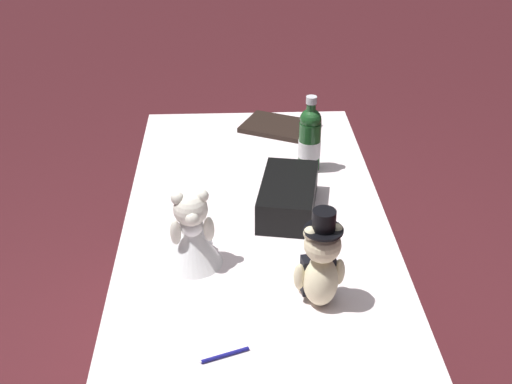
{
  "coord_description": "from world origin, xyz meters",
  "views": [
    {
      "loc": [
        -1.88,
        0.08,
        1.95
      ],
      "look_at": [
        0.0,
        0.0,
        0.86
      ],
      "focal_mm": 47.22,
      "sensor_mm": 36.0,
      "label": 1
    }
  ],
  "objects_px": {
    "champagne_bottle": "(310,139)",
    "guestbook": "(280,127)",
    "teddy_bear_groom": "(321,264)",
    "teddy_bear_bride": "(191,230)",
    "signing_pen": "(223,356)",
    "gift_case_black": "(288,196)"
  },
  "relations": [
    {
      "from": "teddy_bear_groom",
      "to": "signing_pen",
      "type": "distance_m",
      "value": 0.36
    },
    {
      "from": "champagne_bottle",
      "to": "signing_pen",
      "type": "xyz_separation_m",
      "value": [
        -0.98,
        0.32,
        -0.12
      ]
    },
    {
      "from": "teddy_bear_groom",
      "to": "champagne_bottle",
      "type": "distance_m",
      "value": 0.78
    },
    {
      "from": "gift_case_black",
      "to": "guestbook",
      "type": "xyz_separation_m",
      "value": [
        0.65,
        -0.02,
        -0.04
      ]
    },
    {
      "from": "teddy_bear_groom",
      "to": "teddy_bear_bride",
      "type": "height_order",
      "value": "teddy_bear_groom"
    },
    {
      "from": "signing_pen",
      "to": "gift_case_black",
      "type": "distance_m",
      "value": 0.72
    },
    {
      "from": "teddy_bear_bride",
      "to": "guestbook",
      "type": "height_order",
      "value": "teddy_bear_bride"
    },
    {
      "from": "guestbook",
      "to": "signing_pen",
      "type": "bearing_deg",
      "value": -164.45
    },
    {
      "from": "teddy_bear_groom",
      "to": "champagne_bottle",
      "type": "relative_size",
      "value": 1.03
    },
    {
      "from": "teddy_bear_bride",
      "to": "signing_pen",
      "type": "bearing_deg",
      "value": -167.77
    },
    {
      "from": "teddy_bear_bride",
      "to": "signing_pen",
      "type": "distance_m",
      "value": 0.44
    },
    {
      "from": "teddy_bear_groom",
      "to": "teddy_bear_bride",
      "type": "distance_m",
      "value": 0.41
    },
    {
      "from": "teddy_bear_groom",
      "to": "guestbook",
      "type": "bearing_deg",
      "value": 1.2
    },
    {
      "from": "signing_pen",
      "to": "gift_case_black",
      "type": "xyz_separation_m",
      "value": [
        0.69,
        -0.22,
        0.05
      ]
    },
    {
      "from": "champagne_bottle",
      "to": "gift_case_black",
      "type": "xyz_separation_m",
      "value": [
        -0.3,
        0.1,
        -0.07
      ]
    },
    {
      "from": "champagne_bottle",
      "to": "signing_pen",
      "type": "relative_size",
      "value": 2.27
    },
    {
      "from": "teddy_bear_bride",
      "to": "champagne_bottle",
      "type": "distance_m",
      "value": 0.7
    },
    {
      "from": "champagne_bottle",
      "to": "guestbook",
      "type": "xyz_separation_m",
      "value": [
        0.35,
        0.08,
        -0.11
      ]
    },
    {
      "from": "teddy_bear_groom",
      "to": "gift_case_black",
      "type": "relative_size",
      "value": 0.82
    },
    {
      "from": "signing_pen",
      "to": "teddy_bear_groom",
      "type": "bearing_deg",
      "value": -51.75
    },
    {
      "from": "teddy_bear_bride",
      "to": "gift_case_black",
      "type": "distance_m",
      "value": 0.41
    },
    {
      "from": "gift_case_black",
      "to": "guestbook",
      "type": "relative_size",
      "value": 1.21
    }
  ]
}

